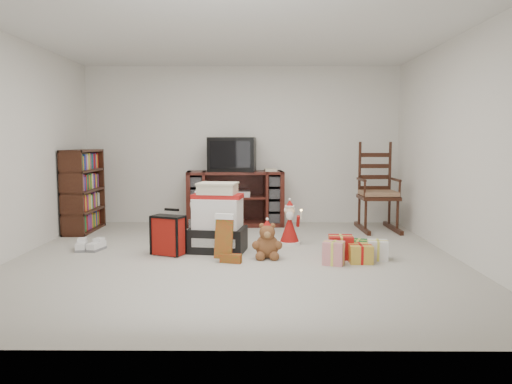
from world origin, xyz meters
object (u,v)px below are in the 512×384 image
(teddy_bear, at_px, (267,243))
(sneaker_pair, at_px, (89,246))
(bookshelf, at_px, (83,192))
(crt_television, at_px, (232,154))
(rocking_chair, at_px, (377,199))
(gift_cluster, at_px, (356,250))
(tv_stand, at_px, (235,198))
(red_suitcase, at_px, (168,235))
(gift_pile, at_px, (218,222))
(santa_figurine, at_px, (290,227))
(mrs_claus_figurine, at_px, (197,225))

(teddy_bear, height_order, sneaker_pair, teddy_bear)
(bookshelf, relative_size, crt_television, 1.61)
(bookshelf, relative_size, rocking_chair, 0.88)
(gift_cluster, bearing_deg, sneaker_pair, 171.61)
(tv_stand, bearing_deg, teddy_bear, -82.30)
(tv_stand, distance_m, sneaker_pair, 2.51)
(bookshelf, distance_m, red_suitcase, 2.20)
(rocking_chair, distance_m, teddy_bear, 2.51)
(bookshelf, relative_size, gift_pile, 1.48)
(santa_figurine, bearing_deg, teddy_bear, -111.19)
(rocking_chair, distance_m, sneaker_pair, 4.12)
(rocking_chair, xyz_separation_m, sneaker_pair, (-3.82, -1.47, -0.41))
(rocking_chair, xyz_separation_m, crt_television, (-2.18, 0.34, 0.65))
(mrs_claus_figurine, distance_m, crt_television, 1.73)
(mrs_claus_figurine, xyz_separation_m, gift_cluster, (1.88, -0.81, -0.14))
(mrs_claus_figurine, bearing_deg, bookshelf, 151.56)
(santa_figurine, distance_m, gift_cluster, 1.10)
(mrs_claus_figurine, relative_size, sneaker_pair, 1.88)
(tv_stand, distance_m, bookshelf, 2.26)
(bookshelf, bearing_deg, teddy_bear, -32.48)
(rocking_chair, height_order, gift_cluster, rocking_chair)
(santa_figurine, bearing_deg, gift_pile, -154.21)
(rocking_chair, relative_size, gift_cluster, 1.76)
(tv_stand, relative_size, red_suitcase, 2.82)
(red_suitcase, height_order, crt_television, crt_television)
(gift_pile, xyz_separation_m, crt_television, (0.08, 1.84, 0.76))
(gift_pile, xyz_separation_m, santa_figurine, (0.88, 0.43, -0.13))
(gift_pile, bearing_deg, teddy_bear, -21.72)
(tv_stand, distance_m, teddy_bear, 2.26)
(gift_cluster, distance_m, crt_television, 2.90)
(tv_stand, distance_m, gift_pile, 1.86)
(bookshelf, bearing_deg, crt_television, 12.87)
(bookshelf, bearing_deg, sneaker_pair, -68.69)
(mrs_claus_figurine, bearing_deg, tv_stand, 73.87)
(gift_pile, height_order, santa_figurine, gift_pile)
(gift_pile, distance_m, santa_figurine, 0.99)
(teddy_bear, xyz_separation_m, santa_figurine, (0.30, 0.77, 0.05))
(bookshelf, distance_m, gift_pile, 2.49)
(teddy_bear, distance_m, santa_figurine, 0.83)
(bookshelf, xyz_separation_m, gift_pile, (2.08, -1.35, -0.22))
(mrs_claus_figurine, distance_m, gift_cluster, 2.05)
(bookshelf, xyz_separation_m, rocking_chair, (4.34, 0.16, -0.11))
(rocking_chair, relative_size, teddy_bear, 3.45)
(sneaker_pair, bearing_deg, red_suitcase, -14.20)
(sneaker_pair, bearing_deg, santa_figurine, 7.97)
(rocking_chair, relative_size, crt_television, 1.83)
(gift_pile, height_order, sneaker_pair, gift_pile)
(bookshelf, distance_m, teddy_bear, 3.19)
(gift_pile, bearing_deg, red_suitcase, -151.82)
(bookshelf, xyz_separation_m, santa_figurine, (2.97, -0.92, -0.35))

